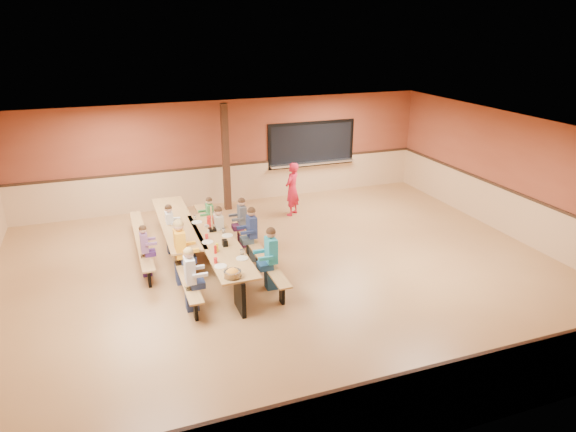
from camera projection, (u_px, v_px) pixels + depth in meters
name	position (u px, v px, depth m)	size (l,w,h in m)	color
ground	(287.00, 274.00, 10.94)	(12.00, 12.00, 0.00)	brown
room_envelope	(287.00, 244.00, 10.69)	(12.04, 10.04, 3.02)	brown
kitchen_pass_through	(312.00, 146.00, 15.59)	(2.78, 0.28, 1.38)	black
structural_post	(226.00, 158.00, 14.20)	(0.18, 0.18, 3.00)	black
cafeteria_table_main	(220.00, 252.00, 10.73)	(1.91, 3.70, 0.74)	#A77A42
cafeteria_table_second	(177.00, 230.00, 11.88)	(1.91, 3.70, 0.74)	#A77A42
seated_child_white_left	(190.00, 280.00, 9.38)	(0.38, 0.31, 1.24)	silver
seated_adult_yellow	(181.00, 252.00, 10.35)	(0.44, 0.36, 1.36)	#F8A620
seated_child_grey_left	(170.00, 229.00, 11.77)	(0.34, 0.28, 1.16)	silver
seated_child_teal_right	(271.00, 259.00, 10.15)	(0.41, 0.33, 1.29)	teal
seated_child_navy_right	(252.00, 235.00, 11.35)	(0.39, 0.32, 1.25)	navy
seated_child_char_right	(242.00, 223.00, 12.08)	(0.36, 0.30, 1.20)	#45484F
seated_child_purple_sec	(145.00, 251.00, 10.69)	(0.32, 0.27, 1.12)	#774C7B
seated_child_green_sec	(210.00, 220.00, 12.36)	(0.33, 0.27, 1.12)	#397B3F
seated_child_tan_sec	(219.00, 233.00, 11.45)	(0.38, 0.31, 1.23)	#AEA28B
standing_woman	(292.00, 189.00, 14.05)	(0.54, 0.35, 1.48)	red
punch_pitcher	(210.00, 221.00, 11.49)	(0.16, 0.16, 0.22)	red
chip_bowl	(232.00, 273.00, 9.19)	(0.32, 0.32, 0.15)	orange
napkin_dispenser	(225.00, 243.00, 10.47)	(0.10, 0.14, 0.13)	black
condiment_mustard	(217.00, 247.00, 10.22)	(0.06, 0.06, 0.17)	yellow
condiment_ketchup	(215.00, 249.00, 10.13)	(0.06, 0.06, 0.17)	#B2140F
table_paddle	(212.00, 225.00, 11.20)	(0.16, 0.16, 0.56)	black
place_settings	(220.00, 240.00, 10.63)	(0.65, 3.30, 0.11)	beige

